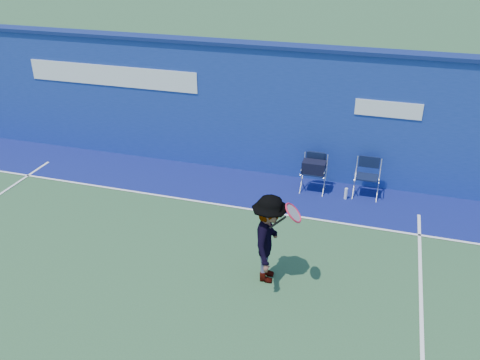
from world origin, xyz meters
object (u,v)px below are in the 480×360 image
(directors_chair_right, at_px, (366,185))
(tennis_player, at_px, (269,239))
(directors_chair_left, at_px, (314,176))
(water_bottle, at_px, (346,194))

(directors_chair_right, bearing_deg, tennis_player, -111.39)
(directors_chair_left, xyz_separation_m, water_bottle, (0.76, -0.18, -0.23))
(water_bottle, relative_size, tennis_player, 0.17)
(water_bottle, distance_m, tennis_player, 3.40)
(tennis_player, bearing_deg, directors_chair_right, 68.61)
(directors_chair_right, distance_m, tennis_player, 3.78)
(water_bottle, height_order, tennis_player, tennis_player)
(directors_chair_left, bearing_deg, directors_chair_right, 5.32)
(directors_chair_left, relative_size, water_bottle, 3.24)
(directors_chair_right, xyz_separation_m, tennis_player, (-1.37, -3.49, 0.53))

